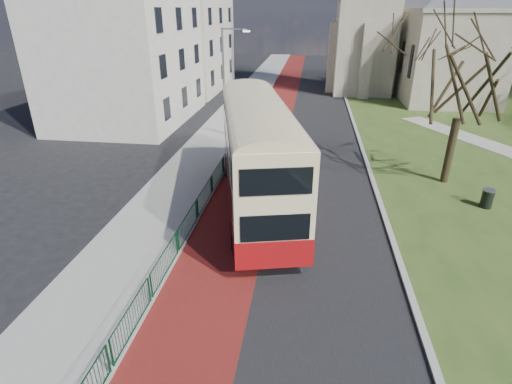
% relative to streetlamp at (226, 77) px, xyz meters
% --- Properties ---
extents(ground, '(160.00, 160.00, 0.00)m').
position_rel_streetlamp_xyz_m(ground, '(4.35, -18.00, -4.59)').
color(ground, black).
rests_on(ground, ground).
extents(road_carriageway, '(9.00, 120.00, 0.01)m').
position_rel_streetlamp_xyz_m(road_carriageway, '(5.85, 2.00, -4.59)').
color(road_carriageway, black).
rests_on(road_carriageway, ground).
extents(bus_lane, '(3.40, 120.00, 0.01)m').
position_rel_streetlamp_xyz_m(bus_lane, '(3.15, 2.00, -4.59)').
color(bus_lane, '#591414').
rests_on(bus_lane, ground).
extents(pavement_west, '(4.00, 120.00, 0.12)m').
position_rel_streetlamp_xyz_m(pavement_west, '(-0.65, 2.00, -4.53)').
color(pavement_west, gray).
rests_on(pavement_west, ground).
extents(kerb_west, '(0.25, 120.00, 0.13)m').
position_rel_streetlamp_xyz_m(kerb_west, '(1.35, 2.00, -4.53)').
color(kerb_west, '#999993').
rests_on(kerb_west, ground).
extents(kerb_east, '(0.25, 80.00, 0.13)m').
position_rel_streetlamp_xyz_m(kerb_east, '(10.45, 4.00, -4.53)').
color(kerb_east, '#999993').
rests_on(kerb_east, ground).
extents(pedestrian_railing, '(0.07, 24.00, 1.12)m').
position_rel_streetlamp_xyz_m(pedestrian_railing, '(1.40, -14.00, -4.04)').
color(pedestrian_railing, '#0E3D21').
rests_on(pedestrian_railing, ground).
extents(street_block_near, '(10.30, 14.30, 13.00)m').
position_rel_streetlamp_xyz_m(street_block_near, '(-9.65, 4.00, 1.92)').
color(street_block_near, beige).
rests_on(street_block_near, ground).
extents(street_block_far, '(10.30, 16.30, 11.50)m').
position_rel_streetlamp_xyz_m(street_block_far, '(-9.65, 20.00, 1.17)').
color(street_block_far, beige).
rests_on(street_block_far, ground).
extents(streetlamp, '(2.13, 0.18, 8.00)m').
position_rel_streetlamp_xyz_m(streetlamp, '(0.00, 0.00, 0.00)').
color(streetlamp, gray).
rests_on(streetlamp, pavement_west).
extents(bus, '(5.77, 12.96, 5.28)m').
position_rel_streetlamp_xyz_m(bus, '(4.07, -12.23, -1.58)').
color(bus, '#9B0E11').
rests_on(bus, ground).
extents(winter_tree_near, '(8.19, 8.19, 9.76)m').
position_rel_streetlamp_xyz_m(winter_tree_near, '(14.61, -7.56, 2.21)').
color(winter_tree_near, '#302718').
rests_on(winter_tree_near, grass_green).
extents(litter_bin, '(0.67, 0.67, 0.99)m').
position_rel_streetlamp_xyz_m(litter_bin, '(15.76, -10.80, -4.05)').
color(litter_bin, black).
rests_on(litter_bin, grass_green).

